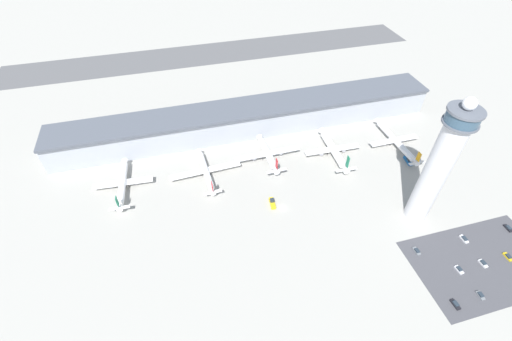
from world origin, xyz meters
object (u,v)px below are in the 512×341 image
object	(u,v)px
car_silver_sedan	(508,228)
airplane_gate_echo	(395,141)
car_red_hatchback	(483,263)
control_tower	(439,165)
service_truck_fuel	(272,203)
car_yellow_taxi	(455,304)
airplane_gate_alpha	(123,183)
car_white_wagon	(480,295)
airplane_gate_charlie	(268,154)
airplane_gate_delta	(333,149)
airplane_gate_bravo	(206,171)
car_navy_sedan	(459,270)
car_green_van	(464,239)
car_black_suv	(508,257)
service_truck_catering	(408,161)
car_maroon_suv	(417,251)

from	to	relation	value
car_silver_sedan	airplane_gate_echo	bearing A→B (deg)	104.65
car_red_hatchback	control_tower	bearing A→B (deg)	110.58
service_truck_fuel	car_yellow_taxi	bearing A→B (deg)	-51.72
airplane_gate_alpha	service_truck_fuel	world-z (taller)	airplane_gate_alpha
airplane_gate_echo	car_white_wagon	distance (m)	99.90
airplane_gate_charlie	airplane_gate_delta	bearing A→B (deg)	-8.93
airplane_gate_bravo	control_tower	bearing A→B (deg)	-29.48
airplane_gate_alpha	car_silver_sedan	bearing A→B (deg)	-23.16
airplane_gate_alpha	airplane_gate_echo	bearing A→B (deg)	-2.00
car_navy_sedan	car_yellow_taxi	bearing A→B (deg)	-132.88
airplane_gate_alpha	car_yellow_taxi	xyz separation A→B (m)	(131.75, -104.29, -3.25)
control_tower	car_green_van	size ratio (longest dim) A/B	14.32
control_tower	car_silver_sedan	xyz separation A→B (m)	(38.68, -20.29, -33.26)
car_white_wagon	airplane_gate_charlie	bearing A→B (deg)	120.11
airplane_gate_alpha	car_black_suv	bearing A→B (deg)	-28.27
airplane_gate_delta	car_yellow_taxi	bearing A→B (deg)	-84.66
airplane_gate_charlie	car_white_wagon	distance (m)	122.61
car_navy_sedan	airplane_gate_echo	bearing A→B (deg)	77.03
airplane_gate_alpha	car_green_van	world-z (taller)	airplane_gate_alpha
car_white_wagon	airplane_gate_delta	bearing A→B (deg)	102.46
car_yellow_taxi	car_red_hatchback	size ratio (longest dim) A/B	1.05
airplane_gate_delta	service_truck_catering	size ratio (longest dim) A/B	5.02
car_navy_sedan	airplane_gate_bravo	bearing A→B (deg)	137.93
airplane_gate_delta	car_yellow_taxi	xyz separation A→B (m)	(9.38, -100.40, -3.56)
service_truck_fuel	car_silver_sedan	xyz separation A→B (m)	(107.34, -45.48, -0.55)
airplane_gate_alpha	airplane_gate_delta	world-z (taller)	airplane_gate_delta
car_white_wagon	airplane_gate_echo	bearing A→B (deg)	78.92
car_white_wagon	car_red_hatchback	world-z (taller)	car_red_hatchback
airplane_gate_charlie	car_green_van	bearing A→B (deg)	-47.16
airplane_gate_charlie	car_white_wagon	size ratio (longest dim) A/B	9.87
airplane_gate_charlie	car_yellow_taxi	size ratio (longest dim) A/B	8.81
service_truck_catering	car_maroon_suv	distance (m)	64.35
car_silver_sedan	car_maroon_suv	bearing A→B (deg)	179.71
car_green_van	control_tower	bearing A→B (deg)	123.81
airplane_gate_delta	airplane_gate_echo	size ratio (longest dim) A/B	0.87
control_tower	car_navy_sedan	world-z (taller)	control_tower
airplane_gate_alpha	car_maroon_suv	size ratio (longest dim) A/B	8.81
service_truck_catering	car_red_hatchback	bearing A→B (deg)	-95.57
airplane_gate_alpha	car_navy_sedan	size ratio (longest dim) A/B	8.85
airplane_gate_echo	car_black_suv	bearing A→B (deg)	-85.76
airplane_gate_charlie	car_navy_sedan	distance (m)	111.67
airplane_gate_alpha	service_truck_catering	size ratio (longest dim) A/B	4.89
control_tower	car_navy_sedan	xyz separation A→B (m)	(0.08, -33.36, -33.26)
car_yellow_taxi	car_red_hatchback	xyz separation A→B (m)	(24.69, 12.97, 0.01)
control_tower	airplane_gate_alpha	distance (m)	157.92
airplane_gate_echo	car_silver_sedan	size ratio (longest dim) A/B	9.96
car_navy_sedan	car_silver_sedan	size ratio (longest dim) A/B	0.95
airplane_gate_delta	car_maroon_suv	size ratio (longest dim) A/B	9.04
airplane_gate_bravo	airplane_gate_delta	world-z (taller)	airplane_gate_delta
car_white_wagon	car_black_suv	bearing A→B (deg)	25.75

